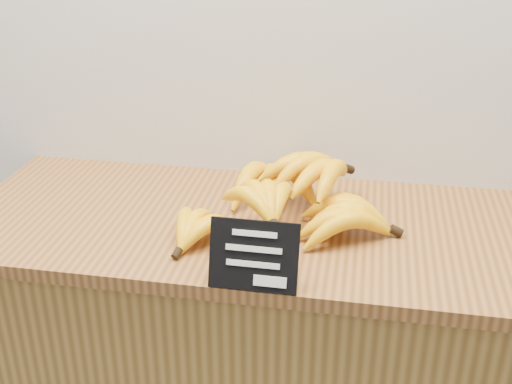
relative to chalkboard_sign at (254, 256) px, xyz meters
name	(u,v)px	position (x,y,z in m)	size (l,w,h in m)	color
counter_top	(260,226)	(-0.03, 0.25, -0.08)	(1.30, 0.54, 0.03)	#915E2C
chalkboard_sign	(254,256)	(0.00, 0.00, 0.00)	(0.16, 0.01, 0.13)	black
banana_pile	(288,197)	(0.03, 0.26, -0.01)	(0.51, 0.42, 0.12)	yellow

